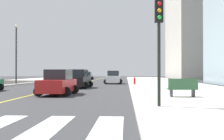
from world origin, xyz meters
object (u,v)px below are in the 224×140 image
at_px(car_gray_sixth, 88,76).
at_px(car_white_fourth, 113,78).
at_px(car_blue_fifth, 62,77).
at_px(fire_hydrant, 135,81).
at_px(park_bench, 183,88).
at_px(street_lamp, 16,49).
at_px(car_red_third, 58,83).
at_px(traffic_light_near_corner, 159,31).
at_px(car_black_second, 78,79).

bearing_deg(car_gray_sixth, car_white_fourth, -72.72).
height_order(car_white_fourth, car_blue_fifth, car_white_fourth).
height_order(car_gray_sixth, fire_hydrant, car_gray_sixth).
bearing_deg(car_gray_sixth, park_bench, -75.02).
xyz_separation_m(park_bench, street_lamp, (-18.11, 18.00, 4.09)).
bearing_deg(fire_hydrant, car_white_fourth, 120.34).
relative_size(car_red_third, fire_hydrant, 4.74).
relative_size(car_blue_fifth, street_lamp, 0.48).
xyz_separation_m(traffic_light_near_corner, park_bench, (2.00, 4.56, -2.78)).
distance_m(car_blue_fifth, street_lamp, 14.66).
height_order(park_bench, fire_hydrant, park_bench).
bearing_deg(car_white_fourth, street_lamp, 16.04).
bearing_deg(park_bench, street_lamp, 43.24).
xyz_separation_m(car_blue_fifth, street_lamp, (-2.77, -13.83, 3.99)).
relative_size(park_bench, fire_hydrant, 2.04).
bearing_deg(car_gray_sixth, car_red_third, -85.63).
bearing_deg(car_red_third, park_bench, 163.92).
relative_size(car_red_third, street_lamp, 0.53).
distance_m(car_black_second, car_white_fourth, 11.08).
relative_size(car_black_second, car_blue_fifth, 1.17).
bearing_deg(car_white_fourth, fire_hydrant, 119.76).
bearing_deg(fire_hydrant, street_lamp, 175.76).
distance_m(car_black_second, park_bench, 14.09).
xyz_separation_m(car_black_second, fire_hydrant, (6.14, 5.61, -0.34)).
bearing_deg(fire_hydrant, car_red_third, -113.37).
relative_size(car_red_third, traffic_light_near_corner, 0.89).
xyz_separation_m(car_black_second, street_lamp, (-9.61, 6.78, 3.86)).
height_order(car_white_fourth, car_gray_sixth, car_white_fourth).
distance_m(car_gray_sixth, street_lamp, 25.67).
distance_m(park_bench, street_lamp, 25.86).
xyz_separation_m(car_gray_sixth, street_lamp, (-5.99, -24.65, 3.94)).
bearing_deg(car_white_fourth, car_blue_fifth, -45.46).
height_order(car_black_second, car_gray_sixth, car_black_second).
height_order(traffic_light_near_corner, park_bench, traffic_light_near_corner).
distance_m(car_white_fourth, park_bench, 22.47).
bearing_deg(car_white_fourth, park_bench, 103.04).
height_order(car_gray_sixth, traffic_light_near_corner, traffic_light_near_corner).
relative_size(car_white_fourth, traffic_light_near_corner, 0.90).
bearing_deg(traffic_light_near_corner, park_bench, -113.68).
distance_m(car_white_fourth, traffic_light_near_corner, 26.72).
bearing_deg(car_blue_fifth, park_bench, -62.78).
bearing_deg(park_bench, car_blue_fifth, 23.79).
xyz_separation_m(car_red_third, car_gray_sixth, (-3.66, 39.91, -0.03)).
bearing_deg(street_lamp, park_bench, -44.83).
relative_size(car_black_second, fire_hydrant, 5.04).
height_order(car_red_third, car_blue_fifth, car_red_third).
distance_m(car_black_second, fire_hydrant, 8.33).
relative_size(traffic_light_near_corner, street_lamp, 0.60).
distance_m(car_black_second, car_red_third, 8.48).
bearing_deg(fire_hydrant, car_gray_sixth, 110.70).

